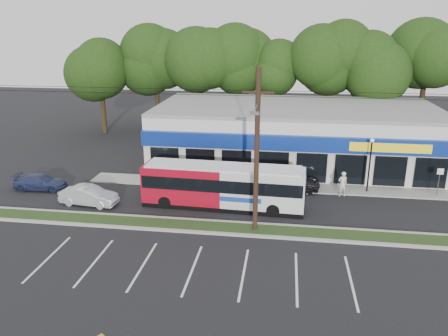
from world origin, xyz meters
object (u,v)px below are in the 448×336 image
car_silver (89,196)px  car_dark (288,179)px  metrobus (223,185)px  lamp_post (370,159)px  sign_post (439,177)px  pedestrian_a (342,184)px  utility_pole (254,147)px  car_blue (41,182)px  pedestrian_b (250,189)px

car_silver → car_dark: bearing=-64.8°
metrobus → car_silver: size_ratio=2.76×
lamp_post → sign_post: (5.00, -0.23, -1.12)m
pedestrian_a → car_dark: bearing=-26.9°
utility_pole → sign_post: size_ratio=22.47×
sign_post → pedestrian_a: size_ratio=1.15×
car_dark → pedestrian_a: 4.11m
car_blue → lamp_post: bearing=-86.2°
lamp_post → car_blue: size_ratio=1.04×
metrobus → car_blue: 14.64m
sign_post → pedestrian_a: (-7.00, -0.86, -0.59)m
metrobus → pedestrian_b: bearing=43.4°
utility_pole → metrobus: (-2.34, 3.57, -3.81)m
car_blue → utility_pole: bearing=-109.1°
pedestrian_a → pedestrian_b: pedestrian_a is taller
utility_pole → car_dark: size_ratio=10.13×
car_silver → car_blue: size_ratio=1.01×
lamp_post → sign_post: bearing=-2.6°
metrobus → car_silver: bearing=-171.4°
car_dark → car_silver: bearing=110.8°
car_dark → car_blue: 19.20m
car_silver → car_blue: (-5.05, 2.35, -0.09)m
pedestrian_a → metrobus: bearing=4.8°
sign_post → metrobus: size_ratio=0.20×
utility_pole → car_dark: bearing=74.2°
sign_post → pedestrian_b: 14.02m
lamp_post → utility_pole: bearing=-136.1°
pedestrian_b → pedestrian_a: bearing=-169.3°
utility_pole → car_dark: utility_pole is taller
lamp_post → car_blue: bearing=-173.3°
car_blue → car_silver: bearing=-117.8°
sign_post → car_blue: size_ratio=0.55×
car_dark → car_blue: (-19.01, -2.65, -0.25)m
car_silver → metrobus: bearing=-78.5°
metrobus → car_silver: 9.59m
car_dark → metrobus: bearing=132.9°
car_silver → pedestrian_a: 18.49m
lamp_post → metrobus: lamp_post is taller
sign_post → car_blue: bearing=-174.8°
sign_post → pedestrian_b: (-13.77, -2.57, -0.68)m
sign_post → car_dark: size_ratio=0.45×
car_dark → lamp_post: bearing=-86.0°
lamp_post → sign_post: lamp_post is taller
utility_pole → sign_post: 15.71m
car_dark → pedestrian_b: (-2.74, -2.50, 0.04)m
car_silver → pedestrian_b: (11.23, 2.50, 0.20)m
sign_post → car_blue: (-30.05, -2.73, -0.96)m
sign_post → car_dark: sign_post is taller
car_dark → car_silver: (-13.97, -5.00, -0.16)m
metrobus → car_dark: size_ratio=2.30×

